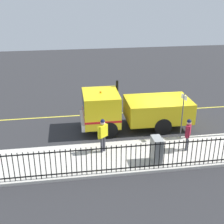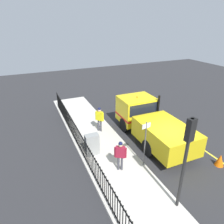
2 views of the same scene
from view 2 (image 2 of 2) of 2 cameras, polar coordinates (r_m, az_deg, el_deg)
name	(u,v)px [view 2 (image 2 of 2)]	position (r m, az deg, el deg)	size (l,w,h in m)	color
ground_plane	(167,154)	(12.24, 15.35, -11.23)	(47.49, 47.49, 0.00)	#2B2B2D
sidewalk_slab	(117,168)	(10.75, 1.28, -15.45)	(2.89, 21.59, 0.13)	beige
lane_marking	(196,145)	(13.57, 22.71, -8.54)	(0.12, 19.43, 0.01)	yellow
work_truck	(148,120)	(13.00, 10.17, -2.16)	(2.42, 6.25, 2.55)	yellow
worker_standing	(99,117)	(13.31, -3.55, -1.36)	(0.47, 0.51, 1.71)	yellow
pedestrian_distant	(120,153)	(9.95, 2.37, -11.46)	(0.53, 0.42, 1.63)	maroon
iron_fence	(92,163)	(9.93, -5.70, -14.09)	(0.04, 18.38, 1.32)	black
traffic_light_near	(187,148)	(7.63, 20.47, -9.39)	(0.33, 0.25, 3.91)	black
utility_cabinet	(92,145)	(11.29, -5.64, -9.12)	(0.74, 0.42, 1.22)	gray
traffic_cone	(220,160)	(12.18, 28.15, -11.89)	(0.45, 0.45, 0.65)	orange
street_sign	(145,139)	(10.07, 9.38, -7.61)	(0.50, 0.11, 2.48)	#4C4C4C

